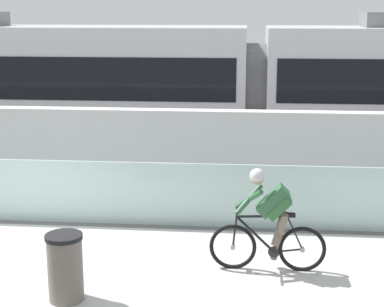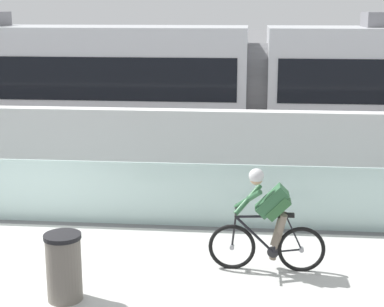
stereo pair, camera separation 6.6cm
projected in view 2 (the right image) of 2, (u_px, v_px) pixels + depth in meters
The scene contains 7 objects.
glass_parapet at pixel (29, 190), 11.48m from camera, with size 32.00×0.05×1.18m, color silver.
concrete_barrier_wall at pixel (58, 151), 13.14m from camera, with size 32.00×0.36×1.86m, color white.
tram_rail_near at pixel (89, 164), 15.76m from camera, with size 32.00×0.08×0.01m, color #595654.
tram_rail_far at pixel (102, 151), 17.15m from camera, with size 32.00×0.08×0.01m, color #595654.
tram at pixel (256, 89), 15.62m from camera, with size 22.56×2.54×3.81m.
cyclist_on_bike at pixel (268, 222), 9.24m from camera, with size 1.77×0.58×1.61m.
trash_bin at pixel (64, 267), 8.35m from camera, with size 0.51×0.51×0.96m.
Camera 2 is at (4.08, -8.81, 3.94)m, focal length 57.49 mm.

